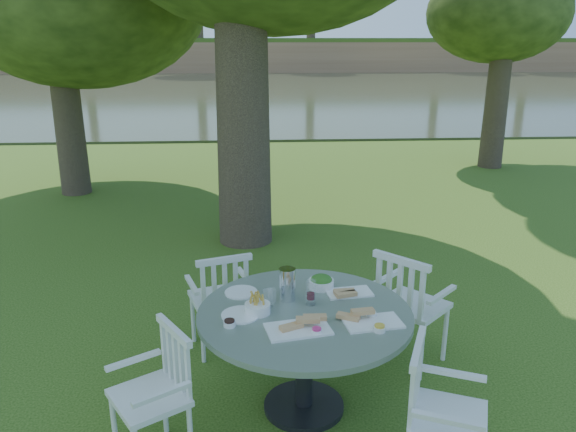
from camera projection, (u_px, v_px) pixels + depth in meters
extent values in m
plane|color=#22400D|center=(289.00, 305.00, 5.46)|extent=(140.00, 140.00, 0.00)
cylinder|color=black|center=(304.00, 405.00, 3.94)|extent=(0.56, 0.56, 0.04)
cylinder|color=black|center=(304.00, 361.00, 3.83)|extent=(0.12, 0.12, 0.67)
cylinder|color=#626F5C|center=(305.00, 314.00, 3.72)|extent=(1.43, 1.43, 0.04)
cylinder|color=silver|center=(445.00, 334.00, 4.47)|extent=(0.04, 0.04, 0.47)
cylinder|color=silver|center=(400.00, 317.00, 4.73)|extent=(0.04, 0.04, 0.47)
cylinder|color=silver|center=(421.00, 352.00, 4.20)|extent=(0.04, 0.04, 0.47)
cylinder|color=silver|center=(375.00, 334.00, 4.47)|extent=(0.04, 0.04, 0.47)
cube|color=silver|center=(412.00, 305.00, 4.39)|extent=(0.64, 0.65, 0.04)
cube|color=silver|center=(400.00, 288.00, 4.18)|extent=(0.36, 0.37, 0.48)
cylinder|color=silver|center=(237.00, 311.00, 4.89)|extent=(0.03, 0.03, 0.43)
cylinder|color=silver|center=(193.00, 318.00, 4.75)|extent=(0.03, 0.03, 0.43)
cylinder|color=silver|center=(249.00, 329.00, 4.58)|extent=(0.03, 0.03, 0.43)
cylinder|color=silver|center=(203.00, 338.00, 4.44)|extent=(0.03, 0.03, 0.43)
cube|color=silver|center=(219.00, 298.00, 4.59)|extent=(0.55, 0.52, 0.04)
cube|color=silver|center=(225.00, 284.00, 4.36)|extent=(0.43, 0.18, 0.44)
cylinder|color=silver|center=(114.00, 424.00, 3.46)|extent=(0.03, 0.03, 0.42)
cylinder|color=silver|center=(164.00, 404.00, 3.65)|extent=(0.03, 0.03, 0.42)
cube|color=silver|center=(149.00, 398.00, 3.34)|extent=(0.56, 0.57, 0.04)
cube|color=silver|center=(176.00, 359.00, 3.39)|extent=(0.26, 0.38, 0.43)
cylinder|color=silver|center=(418.00, 426.00, 3.42)|extent=(0.04, 0.04, 0.44)
cube|color=silver|center=(448.00, 419.00, 3.12)|extent=(0.55, 0.57, 0.04)
cube|color=silver|center=(416.00, 381.00, 3.12)|extent=(0.21, 0.43, 0.45)
cube|color=white|center=(298.00, 329.00, 3.48)|extent=(0.43, 0.31, 0.01)
cube|color=white|center=(373.00, 323.00, 3.56)|extent=(0.39, 0.26, 0.01)
cube|color=white|center=(349.00, 293.00, 3.98)|extent=(0.34, 0.22, 0.01)
cylinder|color=white|center=(241.00, 315.00, 3.66)|extent=(0.26, 0.26, 0.01)
cylinder|color=white|center=(241.00, 292.00, 3.98)|extent=(0.23, 0.23, 0.01)
cylinder|color=white|center=(258.00, 308.00, 3.69)|extent=(0.17, 0.17, 0.07)
cylinder|color=white|center=(321.00, 284.00, 4.06)|extent=(0.18, 0.18, 0.06)
cylinder|color=silver|center=(287.00, 284.00, 3.85)|extent=(0.12, 0.12, 0.23)
cylinder|color=white|center=(311.00, 292.00, 3.79)|extent=(0.07, 0.07, 0.18)
cylinder|color=white|center=(272.00, 296.00, 3.83)|extent=(0.06, 0.06, 0.10)
cylinder|color=white|center=(268.00, 298.00, 3.77)|extent=(0.07, 0.07, 0.12)
cylinder|color=white|center=(317.00, 332.00, 3.43)|extent=(0.07, 0.07, 0.03)
cylinder|color=white|center=(379.00, 329.00, 3.46)|extent=(0.08, 0.08, 0.03)
cylinder|color=white|center=(371.00, 315.00, 3.64)|extent=(0.07, 0.07, 0.03)
cylinder|color=white|center=(230.00, 324.00, 3.52)|extent=(0.08, 0.08, 0.03)
ellipsoid|color=#203210|center=(506.00, 12.00, 10.48)|extent=(3.14, 3.14, 2.20)
cube|color=#2C341E|center=(258.00, 92.00, 27.33)|extent=(100.00, 28.00, 0.12)
cube|color=#926444|center=(255.00, 58.00, 41.74)|extent=(100.00, 3.00, 2.20)
cube|color=#22400D|center=(254.00, 40.00, 48.50)|extent=(100.00, 18.00, 0.30)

